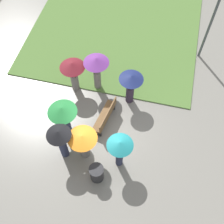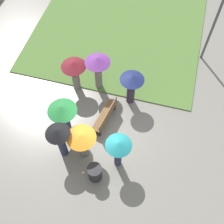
# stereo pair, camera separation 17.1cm
# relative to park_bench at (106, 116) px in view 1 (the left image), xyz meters

# --- Properties ---
(ground_plane) EXTENTS (90.00, 90.00, 0.00)m
(ground_plane) POSITION_rel_park_bench_xyz_m (0.87, 0.30, -0.47)
(ground_plane) COLOR slate
(lawn_patch_near) EXTENTS (9.02, 8.99, 0.06)m
(lawn_patch_near) POSITION_rel_park_bench_xyz_m (-5.98, -0.90, -0.44)
(lawn_patch_near) COLOR #4C7033
(lawn_patch_near) RESTS_ON ground_plane
(park_bench) EXTENTS (1.72, 0.72, 0.90)m
(park_bench) POSITION_rel_park_bench_xyz_m (0.00, 0.00, 0.00)
(park_bench) COLOR brown
(park_bench) RESTS_ON ground_plane
(lamp_post) EXTENTS (0.32, 0.32, 4.93)m
(lamp_post) POSITION_rel_park_bench_xyz_m (-4.91, 3.73, 2.65)
(lamp_post) COLOR #474C51
(lamp_post) RESTS_ON ground_plane
(trash_bin) EXTENTS (0.57, 0.57, 0.89)m
(trash_bin) POSITION_rel_park_bench_xyz_m (2.56, 0.27, -0.02)
(trash_bin) COLOR #232326
(trash_bin) RESTS_ON ground_plane
(crowd_person_black) EXTENTS (0.94, 0.94, 1.99)m
(crowd_person_black) POSITION_rel_park_bench_xyz_m (1.89, -1.27, 0.93)
(crowd_person_black) COLOR #282D47
(crowd_person_black) RESTS_ON ground_plane
(crowd_person_navy) EXTENTS (1.05, 1.05, 1.78)m
(crowd_person_navy) POSITION_rel_park_bench_xyz_m (-1.37, 0.78, 0.79)
(crowd_person_navy) COLOR #2D2333
(crowd_person_navy) RESTS_ON ground_plane
(crowd_person_maroon) EXTENTS (1.12, 1.12, 1.78)m
(crowd_person_maroon) POSITION_rel_park_bench_xyz_m (-1.45, -1.84, 0.87)
(crowd_person_maroon) COLOR slate
(crowd_person_maroon) RESTS_ON ground_plane
(crowd_person_purple) EXTENTS (1.12, 1.12, 1.99)m
(crowd_person_purple) POSITION_rel_park_bench_xyz_m (-1.78, -0.84, 1.04)
(crowd_person_purple) COLOR slate
(crowd_person_purple) RESTS_ON ground_plane
(crowd_person_green) EXTENTS (1.16, 1.16, 2.01)m
(crowd_person_green) POSITION_rel_park_bench_xyz_m (0.92, -1.46, 0.99)
(crowd_person_green) COLOR #282D47
(crowd_person_green) RESTS_ON ground_plane
(crowd_person_teal) EXTENTS (0.98, 0.98, 1.93)m
(crowd_person_teal) POSITION_rel_park_bench_xyz_m (1.76, 0.99, 0.97)
(crowd_person_teal) COLOR #282D47
(crowd_person_teal) RESTS_ON ground_plane
(crowd_person_orange) EXTENTS (1.14, 1.14, 1.70)m
(crowd_person_orange) POSITION_rel_park_bench_xyz_m (1.72, -0.45, 0.78)
(crowd_person_orange) COLOR slate
(crowd_person_orange) RESTS_ON ground_plane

